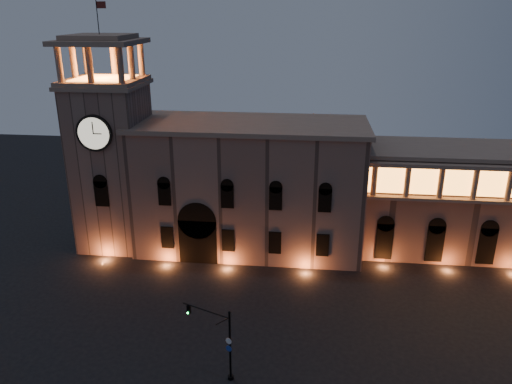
% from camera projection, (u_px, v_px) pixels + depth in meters
% --- Properties ---
extents(ground, '(160.00, 160.00, 0.00)m').
position_uv_depth(ground, '(242.00, 343.00, 49.74)').
color(ground, black).
rests_on(ground, ground).
extents(government_building, '(30.80, 12.80, 17.60)m').
position_uv_depth(government_building, '(249.00, 187.00, 67.36)').
color(government_building, '#7B5C50').
rests_on(government_building, ground).
extents(clock_tower, '(9.80, 9.80, 32.40)m').
position_uv_depth(clock_tower, '(112.00, 158.00, 67.10)').
color(clock_tower, '#7B5C50').
rests_on(clock_tower, ground).
extents(colonnade_wing, '(40.60, 11.50, 14.50)m').
position_uv_depth(colonnade_wing, '(505.00, 201.00, 66.16)').
color(colonnade_wing, brown).
rests_on(colonnade_wing, ground).
extents(traffic_light, '(4.85, 2.23, 7.14)m').
position_uv_depth(traffic_light, '(222.00, 341.00, 44.13)').
color(traffic_light, black).
rests_on(traffic_light, ground).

